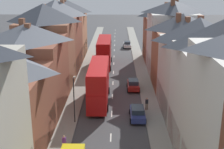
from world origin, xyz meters
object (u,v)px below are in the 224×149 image
object	(u,v)px
car_mid_white	(98,60)
car_parked_left_a	(108,41)
double_decker_bus_lead	(104,52)
car_near_blue	(138,113)
car_far_grey	(133,85)
street_lamp	(74,97)
car_parked_left_b	(127,44)
car_parked_right_a	(102,42)
double_decker_bus_mid_street	(99,83)
pedestrian_mid_left	(64,142)
car_parked_right_b	(106,48)
pedestrian_mid_right	(147,103)

from	to	relation	value
car_mid_white	car_parked_left_a	bearing A→B (deg)	86.19
double_decker_bus_lead	car_near_blue	bearing A→B (deg)	-78.18
car_far_grey	street_lamp	world-z (taller)	street_lamp
car_parked_left_b	car_parked_right_a	bearing A→B (deg)	151.89
double_decker_bus_mid_street	pedestrian_mid_left	world-z (taller)	double_decker_bus_mid_street
car_parked_right_a	car_near_blue	bearing A→B (deg)	-81.90
car_parked_right_a	double_decker_bus_mid_street	bearing A→B (deg)	-88.08
car_parked_left_a	car_parked_right_b	distance (m)	8.79
car_mid_white	car_parked_left_b	bearing A→B (deg)	67.50
street_lamp	car_parked_right_a	bearing A→B (deg)	88.53
pedestrian_mid_right	double_decker_bus_lead	bearing A→B (deg)	106.52
car_mid_white	street_lamp	xyz separation A→B (m)	(-1.15, -26.39, 2.45)
street_lamp	pedestrian_mid_right	bearing A→B (deg)	22.27
car_parked_left_a	double_decker_bus_mid_street	bearing A→B (deg)	-90.01
car_parked_left_b	car_parked_right_b	distance (m)	6.47
car_far_grey	pedestrian_mid_left	xyz separation A→B (m)	(-7.53, -17.89, 0.23)
double_decker_bus_mid_street	car_far_grey	world-z (taller)	double_decker_bus_mid_street
car_parked_left_a	car_parked_right_a	distance (m)	1.81
car_near_blue	car_parked_left_b	xyz separation A→B (m)	(-0.00, 40.27, 0.01)
car_parked_left_b	car_mid_white	xyz separation A→B (m)	(-6.20, -14.96, -0.01)
pedestrian_mid_right	car_far_grey	bearing A→B (deg)	99.45
double_decker_bus_mid_street	car_parked_right_b	xyz separation A→B (m)	(0.01, 30.90, -1.98)
car_parked_right_a	car_parked_right_b	size ratio (longest dim) A/B	1.10
car_near_blue	car_far_grey	bearing A→B (deg)	90.00
car_parked_right_a	street_lamp	xyz separation A→B (m)	(-1.15, -44.66, 2.44)
car_far_grey	car_parked_left_a	bearing A→B (deg)	98.09
car_parked_right_a	car_mid_white	xyz separation A→B (m)	(0.00, -18.28, -0.00)
car_far_grey	street_lamp	size ratio (longest dim) A/B	0.73
double_decker_bus_lead	car_parked_left_a	xyz separation A→B (m)	(0.01, 21.38, -1.99)
car_mid_white	pedestrian_mid_right	xyz separation A→B (m)	(7.52, -22.84, 0.24)
pedestrian_mid_right	pedestrian_mid_left	bearing A→B (deg)	-131.52
car_mid_white	pedestrian_mid_left	size ratio (longest dim) A/B	2.42
car_far_grey	pedestrian_mid_right	xyz separation A→B (m)	(1.32, -7.91, 0.23)
car_parked_left_b	car_far_grey	size ratio (longest dim) A/B	0.96
pedestrian_mid_left	car_near_blue	bearing A→B (deg)	44.98
car_near_blue	car_parked_right_b	world-z (taller)	car_parked_right_b
car_parked_right_a	pedestrian_mid_right	xyz separation A→B (m)	(7.52, -41.11, 0.24)
car_parked_right_b	pedestrian_mid_left	size ratio (longest dim) A/B	2.57
car_far_grey	double_decker_bus_lead	bearing A→B (deg)	110.56
car_parked_left_b	car_near_blue	bearing A→B (deg)	-90.00
car_parked_left_b	street_lamp	xyz separation A→B (m)	(-7.35, -41.35, 2.43)
double_decker_bus_mid_street	car_parked_left_b	size ratio (longest dim) A/B	2.79
car_mid_white	pedestrian_mid_right	world-z (taller)	pedestrian_mid_right
car_parked_right_a	pedestrian_mid_left	xyz separation A→B (m)	(-1.33, -51.10, 0.24)
car_parked_right_a	car_far_grey	bearing A→B (deg)	-79.42
double_decker_bus_mid_street	car_mid_white	xyz separation A→B (m)	(-1.29, 20.16, -2.02)
street_lamp	pedestrian_mid_left	bearing A→B (deg)	-91.58
double_decker_bus_mid_street	street_lamp	size ratio (longest dim) A/B	1.96
car_far_grey	pedestrian_mid_right	distance (m)	8.02
car_mid_white	car_far_grey	bearing A→B (deg)	-67.45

